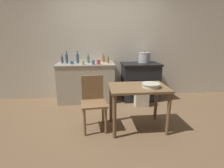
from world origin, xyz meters
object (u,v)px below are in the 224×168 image
cup_right (72,62)px  bottle_center_left (62,60)px  bottle_mid_left (108,60)px  flour_sack (141,97)px  cup_mid_right (93,62)px  bottle_center_right (103,59)px  stove (140,81)px  work_table (138,94)px  stock_pot (144,57)px  chair (93,101)px  cup_end_right (98,62)px  bottle_far_left (67,58)px  bottle_center (78,58)px  mixing_bowl_large (151,85)px  bottle_left (88,59)px  cup_far_right (83,63)px

cup_right → bottle_center_left: bearing=144.0°
bottle_mid_left → bottle_center_left: bearing=176.5°
flour_sack → cup_mid_right: bearing=164.7°
bottle_mid_left → bottle_center_right: bottle_center_right is taller
bottle_center_right → cup_mid_right: bottle_center_right is taller
stove → flour_sack: (-0.08, -0.46, -0.25)m
work_table → stock_pot: stock_pot is taller
chair → cup_end_right: size_ratio=8.62×
bottle_far_left → cup_right: size_ratio=3.42×
bottle_center → bottle_center_right: bearing=15.1°
work_table → mixing_bowl_large: 0.25m
cup_right → chair: bearing=-69.5°
bottle_far_left → bottle_center_right: bearing=10.2°
bottle_far_left → bottle_left: 0.49m
cup_end_right → bottle_far_left: bearing=161.1°
bottle_left → bottle_center_right: size_ratio=1.05×
bottle_mid_left → work_table: bearing=-75.8°
bottle_mid_left → cup_right: bearing=-172.8°
mixing_bowl_large → cup_end_right: size_ratio=2.83×
bottle_center_left → cup_right: 0.29m
stock_pot → cup_end_right: bearing=-166.8°
mixing_bowl_large → cup_mid_right: bearing=124.6°
cup_mid_right → bottle_left: bearing=112.4°
stove → bottle_far_left: bearing=177.5°
work_table → cup_end_right: bearing=115.8°
chair → cup_mid_right: (0.01, 1.15, 0.47)m
stock_pot → bottle_center: bottle_center is taller
bottle_mid_left → cup_far_right: (-0.57, -0.24, -0.02)m
chair → bottle_center_left: bottle_center_left is taller
stove → bottle_center_left: bottle_center_left is taller
chair → mixing_bowl_large: size_ratio=3.05×
stock_pot → cup_far_right: bearing=-168.6°
flour_sack → stock_pot: size_ratio=1.39×
work_table → chair: (-0.72, 0.08, -0.12)m
chair → bottle_center_left: bearing=111.0°
stock_pot → bottle_left: 1.34m
stove → bottle_center: 1.58m
bottle_center_left → stock_pot: bearing=-0.5°
bottle_far_left → mixing_bowl_large: bearing=-46.0°
flour_sack → mixing_bowl_large: (-0.15, -1.01, 0.56)m
chair → bottle_left: (-0.10, 1.42, 0.50)m
bottle_center_right → cup_end_right: size_ratio=1.94×
stock_pot → bottle_mid_left: 0.88m
chair → mixing_bowl_large: 0.96m
bottle_center → bottle_center_right: 0.62m
flour_sack → mixing_bowl_large: size_ratio=1.39×
mixing_bowl_large → cup_end_right: bearing=120.9°
chair → bottle_center_right: (0.25, 1.55, 0.50)m
chair → bottle_center: bearing=98.9°
stove → work_table: (-0.41, -1.40, 0.16)m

